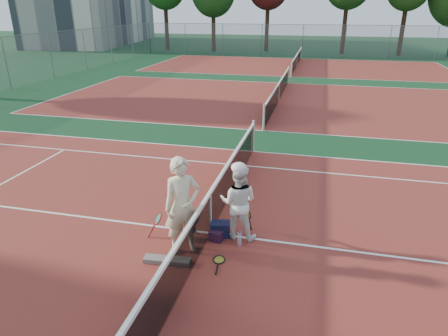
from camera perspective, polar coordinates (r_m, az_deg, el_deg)
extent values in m
plane|color=#0E341B|center=(8.89, -1.94, -9.31)|extent=(130.00, 130.00, 0.00)
cube|color=maroon|center=(8.89, -1.94, -9.29)|extent=(23.77, 10.97, 0.01)
cube|color=maroon|center=(21.41, 7.79, 9.42)|extent=(23.77, 10.97, 0.01)
cube|color=maroon|center=(34.68, 10.31, 14.10)|extent=(23.77, 10.97, 0.01)
imported|color=beige|center=(7.87, -5.95, -5.44)|extent=(0.88, 0.81, 2.02)
imported|color=white|center=(8.38, 2.06, -4.93)|extent=(0.82, 0.64, 1.66)
cube|color=black|center=(8.73, -0.54, -8.71)|extent=(0.46, 0.36, 0.32)
cube|color=black|center=(8.58, -1.12, -9.70)|extent=(0.31, 0.24, 0.22)
cube|color=#65625C|center=(8.04, -8.11, -12.94)|extent=(0.94, 0.30, 0.10)
cylinder|color=silver|center=(8.41, 2.23, -10.12)|extent=(0.09, 0.09, 0.30)
cylinder|color=#382314|center=(47.96, -8.22, 19.69)|extent=(0.44, 0.44, 5.56)
cylinder|color=#382314|center=(46.05, -1.51, 19.41)|extent=(0.44, 0.44, 4.93)
cylinder|color=#382314|center=(46.02, 6.17, 19.60)|extent=(0.44, 0.44, 5.42)
cylinder|color=#382314|center=(45.06, 16.82, 18.91)|extent=(0.44, 0.44, 5.60)
cylinder|color=#382314|center=(45.40, 24.15, 17.80)|extent=(0.44, 0.44, 5.29)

